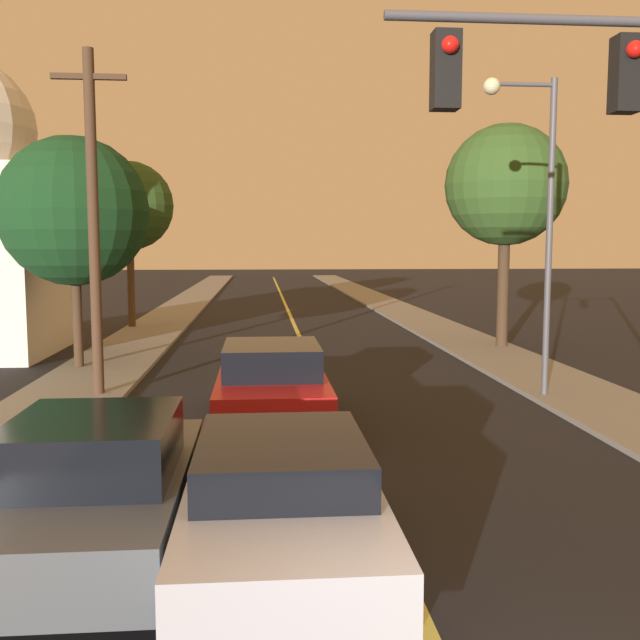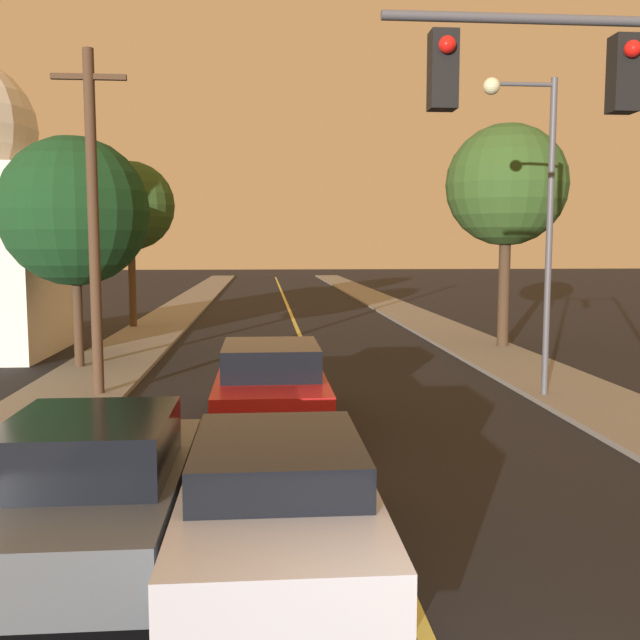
# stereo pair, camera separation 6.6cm
# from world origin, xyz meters

# --- Properties ---
(road_surface) EXTENTS (8.99, 80.00, 0.01)m
(road_surface) POSITION_xyz_m (0.00, 36.00, 0.01)
(road_surface) COLOR black
(road_surface) RESTS_ON ground
(sidewalk_left) EXTENTS (2.50, 80.00, 0.12)m
(sidewalk_left) POSITION_xyz_m (-5.75, 36.00, 0.06)
(sidewalk_left) COLOR gray
(sidewalk_left) RESTS_ON ground
(sidewalk_right) EXTENTS (2.50, 80.00, 0.12)m
(sidewalk_right) POSITION_xyz_m (5.75, 36.00, 0.06)
(sidewalk_right) COLOR gray
(sidewalk_right) RESTS_ON ground
(car_near_lane_front) EXTENTS (2.02, 4.86, 1.49)m
(car_near_lane_front) POSITION_xyz_m (-1.26, 3.20, 0.78)
(car_near_lane_front) COLOR #A5A8B2
(car_near_lane_front) RESTS_ON ground
(car_near_lane_second) EXTENTS (2.12, 4.76, 1.60)m
(car_near_lane_second) POSITION_xyz_m (-1.26, 9.29, 0.82)
(car_near_lane_second) COLOR red
(car_near_lane_second) RESTS_ON ground
(car_outer_lane_front) EXTENTS (2.03, 4.32, 1.61)m
(car_outer_lane_front) POSITION_xyz_m (-3.24, 3.71, 0.80)
(car_outer_lane_front) COLOR #474C51
(car_outer_lane_front) RESTS_ON ground
(streetlamp_right) EXTENTS (1.62, 0.36, 6.87)m
(streetlamp_right) POSITION_xyz_m (4.48, 11.19, 4.53)
(streetlamp_right) COLOR #47474C
(streetlamp_right) RESTS_ON ground
(utility_pole_left) EXTENTS (1.60, 0.24, 7.52)m
(utility_pole_left) POSITION_xyz_m (-5.10, 12.14, 4.04)
(utility_pole_left) COLOR #422D1E
(utility_pole_left) RESTS_ON ground
(tree_left_near) EXTENTS (3.58, 3.58, 6.70)m
(tree_left_near) POSITION_xyz_m (-6.72, 25.66, 5.01)
(tree_left_near) COLOR #4C3823
(tree_left_near) RESTS_ON ground
(tree_left_far) EXTENTS (4.01, 4.01, 6.22)m
(tree_left_far) POSITION_xyz_m (-6.44, 15.84, 4.33)
(tree_left_far) COLOR #3D2B1C
(tree_left_far) RESTS_ON ground
(tree_right_near) EXTENTS (3.94, 3.94, 7.23)m
(tree_right_near) POSITION_xyz_m (6.53, 18.90, 5.36)
(tree_right_near) COLOR #3D2B1C
(tree_right_near) RESTS_ON ground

